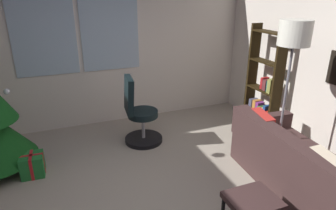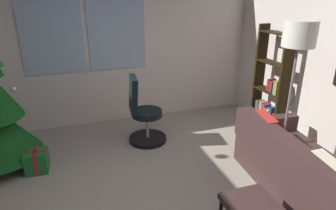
% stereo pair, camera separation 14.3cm
% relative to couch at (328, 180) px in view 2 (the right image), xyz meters
% --- Properties ---
extents(wall_back_with_windows, '(4.84, 0.12, 2.76)m').
position_rel_couch_xyz_m(wall_back_with_windows, '(-1.81, 2.90, 1.12)').
color(wall_back_with_windows, silver).
rests_on(wall_back_with_windows, ground_plane).
extents(couch, '(1.65, 1.96, 0.76)m').
position_rel_couch_xyz_m(couch, '(0.00, 0.00, 0.00)').
color(couch, '#3F2A28').
rests_on(couch, ground_plane).
extents(footstool, '(0.46, 0.40, 0.36)m').
position_rel_couch_xyz_m(footstool, '(-1.04, -0.13, 0.04)').
color(footstool, '#3F2A28').
rests_on(footstool, ground_plane).
extents(gift_box_green, '(0.28, 0.28, 0.28)m').
position_rel_couch_xyz_m(gift_box_green, '(-2.98, 1.61, -0.13)').
color(gift_box_green, '#1E722D').
rests_on(gift_box_green, ground_plane).
extents(office_chair, '(0.56, 0.56, 1.01)m').
position_rel_couch_xyz_m(office_chair, '(-1.51, 1.94, 0.13)').
color(office_chair, black).
rests_on(office_chair, ground_plane).
extents(bookshelf, '(0.18, 0.64, 1.66)m').
position_rel_couch_xyz_m(bookshelf, '(0.41, 1.61, 0.47)').
color(bookshelf, black).
rests_on(bookshelf, ground_plane).
extents(floor_lamp, '(0.35, 0.35, 1.84)m').
position_rel_couch_xyz_m(floor_lamp, '(-0.07, 0.66, 1.30)').
color(floor_lamp, slate).
rests_on(floor_lamp, ground_plane).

